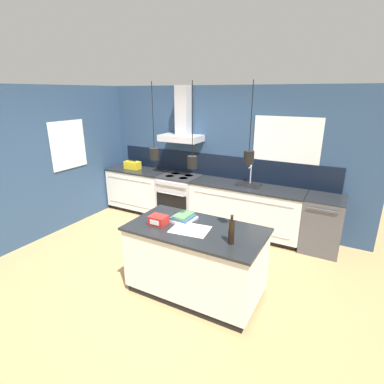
% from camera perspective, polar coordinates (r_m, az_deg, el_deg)
% --- Properties ---
extents(ground_plane, '(16.00, 16.00, 0.00)m').
position_cam_1_polar(ground_plane, '(4.64, -5.84, -13.94)').
color(ground_plane, tan).
rests_on(ground_plane, ground).
extents(wall_back, '(5.60, 2.42, 2.60)m').
position_cam_1_polar(wall_back, '(5.79, 4.68, 7.26)').
color(wall_back, navy).
rests_on(wall_back, ground_plane).
extents(wall_left, '(0.08, 3.80, 2.60)m').
position_cam_1_polar(wall_left, '(6.21, -21.44, 6.34)').
color(wall_left, navy).
rests_on(wall_left, ground_plane).
extents(counter_run_left, '(1.31, 0.64, 0.91)m').
position_cam_1_polar(counter_run_left, '(6.62, -10.05, 0.49)').
color(counter_run_left, black).
rests_on(counter_run_left, ground_plane).
extents(counter_run_sink, '(2.02, 0.64, 1.25)m').
position_cam_1_polar(counter_run_sink, '(5.52, 10.14, -3.26)').
color(counter_run_sink, black).
rests_on(counter_run_sink, ground_plane).
extents(oven_range, '(0.77, 0.66, 0.91)m').
position_cam_1_polar(oven_range, '(6.06, -2.39, -1.03)').
color(oven_range, '#B5B5BA').
rests_on(oven_range, ground_plane).
extents(dishwasher, '(0.59, 0.65, 0.91)m').
position_cam_1_polar(dishwasher, '(5.30, 23.58, -5.62)').
color(dishwasher, '#4C4C51').
rests_on(dishwasher, ground_plane).
extents(kitchen_island, '(1.68, 0.91, 0.91)m').
position_cam_1_polar(kitchen_island, '(3.89, 0.72, -12.90)').
color(kitchen_island, black).
rests_on(kitchen_island, ground_plane).
extents(bottle_on_island, '(0.07, 0.07, 0.34)m').
position_cam_1_polar(bottle_on_island, '(3.29, 7.51, -7.49)').
color(bottle_on_island, black).
rests_on(bottle_on_island, kitchen_island).
extents(book_stack, '(0.27, 0.34, 0.09)m').
position_cam_1_polar(book_stack, '(3.86, -1.64, -4.90)').
color(book_stack, silver).
rests_on(book_stack, kitchen_island).
extents(red_supply_box, '(0.22, 0.17, 0.12)m').
position_cam_1_polar(red_supply_box, '(3.77, -6.44, -5.35)').
color(red_supply_box, red).
rests_on(red_supply_box, kitchen_island).
extents(paper_pile, '(0.49, 0.39, 0.01)m').
position_cam_1_polar(paper_pile, '(3.63, -0.36, -7.14)').
color(paper_pile, silver).
rests_on(paper_pile, kitchen_island).
extents(yellow_toolbox, '(0.34, 0.18, 0.19)m').
position_cam_1_polar(yellow_toolbox, '(6.56, -11.27, 5.06)').
color(yellow_toolbox, gold).
rests_on(yellow_toolbox, counter_run_left).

